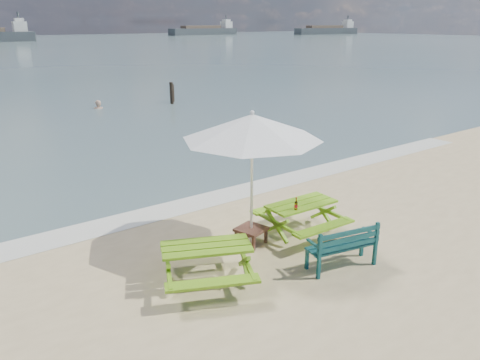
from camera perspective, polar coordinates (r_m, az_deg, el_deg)
foam_strip at (r=11.39m, az=-6.56°, el=-3.07°), size 22.00×0.90×0.01m
picnic_table_left at (r=7.99m, az=-4.06°, el=-10.31°), size 2.03×2.11×0.71m
picnic_table_right at (r=9.80m, az=7.41°, el=-4.74°), size 1.51×1.67×0.70m
park_bench at (r=8.71m, az=12.23°, el=-8.83°), size 1.36×0.70×0.80m
side_table at (r=9.37m, az=1.37°, el=-6.77°), size 0.66×0.66×0.34m
patio_umbrella at (r=8.66m, az=1.48°, el=6.48°), size 3.28×3.28×2.62m
beer_bottle at (r=9.27m, az=6.84°, el=-3.13°), size 0.07×0.07×0.25m
swimmer at (r=25.39m, az=-16.80°, el=7.38°), size 0.72×0.57×1.74m
mooring_pilings at (r=26.08m, az=-8.27°, el=10.22°), size 0.58×0.78×1.36m
cargo_ships at (r=143.29m, az=-12.78°, el=17.09°), size 155.83×27.55×4.40m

